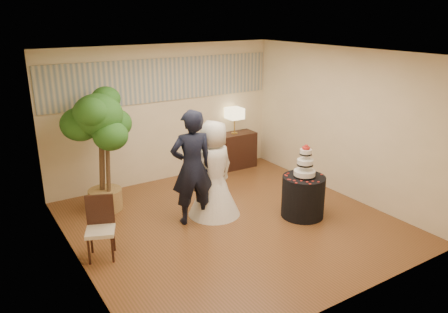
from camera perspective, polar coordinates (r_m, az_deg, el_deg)
floor at (r=7.47m, az=1.01°, el=-8.62°), size 5.00×5.00×0.00m
ceiling at (r=6.68m, az=1.15°, el=13.30°), size 5.00×5.00×0.00m
wall_back at (r=9.07m, az=-7.72°, el=5.53°), size 5.00×0.06×2.80m
wall_front at (r=5.18m, az=16.60°, el=-5.05°), size 5.00×0.06×2.80m
wall_left at (r=6.01m, az=-19.24°, el=-2.04°), size 0.06×5.00×2.80m
wall_right at (r=8.54m, az=15.24°, el=4.24°), size 0.06×5.00×2.80m
mural_border at (r=8.92m, az=-7.85°, el=9.89°), size 4.90×0.02×0.85m
groom at (r=7.15m, az=-4.20°, el=-1.46°), size 0.78×0.59×1.94m
bride at (r=7.45m, az=-1.33°, el=-1.62°), size 1.07×1.07×1.69m
cake_table at (r=7.68m, az=10.28°, el=-5.15°), size 0.85×0.85×0.73m
wedding_cake at (r=7.45m, az=10.57°, el=-0.55°), size 0.37×0.37×0.57m
console at (r=9.89m, az=1.35°, el=0.78°), size 0.97×0.45×0.81m
table_lamp at (r=9.70m, az=1.38°, el=4.68°), size 0.33×0.33×0.58m
ficus_tree at (r=7.84m, az=-15.75°, el=0.74°), size 1.46×1.46×2.22m
side_chair at (r=6.53m, az=-15.86°, el=-9.12°), size 0.55×0.56×0.91m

